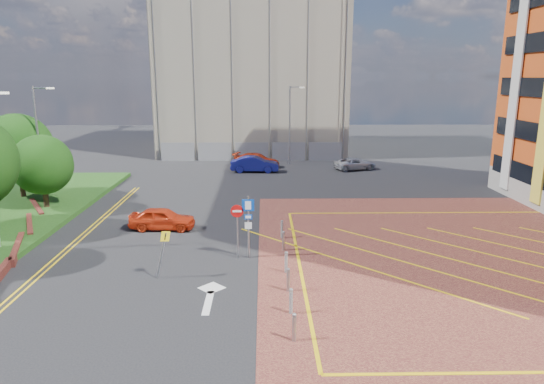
{
  "coord_description": "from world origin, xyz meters",
  "views": [
    {
      "loc": [
        1.26,
        -22.09,
        8.92
      ],
      "look_at": [
        1.71,
        2.69,
        3.0
      ],
      "focal_mm": 32.0,
      "sensor_mm": 36.0,
      "label": 1
    }
  ],
  "objects_px": {
    "tree_c": "(42,165)",
    "warning_sign": "(163,248)",
    "car_blue_back": "(255,164)",
    "sign_cluster": "(244,221)",
    "car_red_back": "(256,160)",
    "lamp_left_far": "(39,139)",
    "lamp_back": "(291,122)",
    "car_red_left": "(162,218)",
    "tree_d": "(18,148)",
    "car_silver_back": "(355,164)"
  },
  "relations": [
    {
      "from": "car_blue_back",
      "to": "car_silver_back",
      "type": "distance_m",
      "value": 9.88
    },
    {
      "from": "lamp_back",
      "to": "car_red_back",
      "type": "bearing_deg",
      "value": -155.49
    },
    {
      "from": "car_blue_back",
      "to": "car_red_back",
      "type": "xyz_separation_m",
      "value": [
        0.13,
        2.77,
        -0.07
      ]
    },
    {
      "from": "lamp_left_far",
      "to": "car_red_back",
      "type": "height_order",
      "value": "lamp_left_far"
    },
    {
      "from": "lamp_back",
      "to": "warning_sign",
      "type": "bearing_deg",
      "value": -103.96
    },
    {
      "from": "tree_c",
      "to": "car_red_back",
      "type": "bearing_deg",
      "value": 49.37
    },
    {
      "from": "tree_c",
      "to": "tree_d",
      "type": "bearing_deg",
      "value": 135.0
    },
    {
      "from": "sign_cluster",
      "to": "car_silver_back",
      "type": "distance_m",
      "value": 25.68
    },
    {
      "from": "lamp_left_far",
      "to": "lamp_back",
      "type": "height_order",
      "value": "lamp_left_far"
    },
    {
      "from": "lamp_back",
      "to": "warning_sign",
      "type": "height_order",
      "value": "lamp_back"
    },
    {
      "from": "sign_cluster",
      "to": "car_red_left",
      "type": "distance_m",
      "value": 7.13
    },
    {
      "from": "tree_d",
      "to": "car_silver_back",
      "type": "height_order",
      "value": "tree_d"
    },
    {
      "from": "lamp_back",
      "to": "car_blue_back",
      "type": "distance_m",
      "value": 6.74
    },
    {
      "from": "lamp_left_far",
      "to": "car_red_back",
      "type": "xyz_separation_m",
      "value": [
        14.99,
        14.4,
        -3.98
      ]
    },
    {
      "from": "sign_cluster",
      "to": "car_blue_back",
      "type": "relative_size",
      "value": 0.7
    },
    {
      "from": "sign_cluster",
      "to": "car_red_back",
      "type": "relative_size",
      "value": 0.68
    },
    {
      "from": "tree_c",
      "to": "car_red_left",
      "type": "xyz_separation_m",
      "value": [
        8.7,
        -4.2,
        -2.53
      ]
    },
    {
      "from": "lamp_back",
      "to": "car_red_left",
      "type": "relative_size",
      "value": 2.06
    },
    {
      "from": "lamp_left_far",
      "to": "car_silver_back",
      "type": "bearing_deg",
      "value": 27.06
    },
    {
      "from": "warning_sign",
      "to": "tree_d",
      "type": "bearing_deg",
      "value": 132.39
    },
    {
      "from": "tree_c",
      "to": "car_blue_back",
      "type": "height_order",
      "value": "tree_c"
    },
    {
      "from": "sign_cluster",
      "to": "car_red_back",
      "type": "distance_m",
      "value": 25.45
    },
    {
      "from": "sign_cluster",
      "to": "tree_c",
      "type": "bearing_deg",
      "value": 146.84
    },
    {
      "from": "lamp_left_far",
      "to": "car_blue_back",
      "type": "bearing_deg",
      "value": 38.06
    },
    {
      "from": "car_blue_back",
      "to": "car_red_back",
      "type": "bearing_deg",
      "value": -0.59
    },
    {
      "from": "sign_cluster",
      "to": "car_red_back",
      "type": "xyz_separation_m",
      "value": [
        0.27,
        25.41,
        -1.27
      ]
    },
    {
      "from": "car_red_back",
      "to": "tree_c",
      "type": "bearing_deg",
      "value": 158.52
    },
    {
      "from": "car_blue_back",
      "to": "car_red_back",
      "type": "relative_size",
      "value": 0.97
    },
    {
      "from": "lamp_back",
      "to": "car_silver_back",
      "type": "bearing_deg",
      "value": -28.73
    },
    {
      "from": "tree_d",
      "to": "lamp_back",
      "type": "distance_m",
      "value": 25.47
    },
    {
      "from": "tree_d",
      "to": "car_blue_back",
      "type": "bearing_deg",
      "value": 32.12
    },
    {
      "from": "tree_c",
      "to": "lamp_back",
      "type": "bearing_deg",
      "value": 45.68
    },
    {
      "from": "lamp_left_far",
      "to": "warning_sign",
      "type": "relative_size",
      "value": 3.56
    },
    {
      "from": "car_red_left",
      "to": "car_silver_back",
      "type": "distance_m",
      "value": 24.1
    },
    {
      "from": "lamp_left_far",
      "to": "sign_cluster",
      "type": "relative_size",
      "value": 2.5
    },
    {
      "from": "car_red_back",
      "to": "car_red_left",
      "type": "bearing_deg",
      "value": -175.46
    },
    {
      "from": "warning_sign",
      "to": "car_blue_back",
      "type": "relative_size",
      "value": 0.49
    },
    {
      "from": "car_red_back",
      "to": "car_silver_back",
      "type": "xyz_separation_m",
      "value": [
        9.69,
        -1.79,
        -0.1
      ]
    },
    {
      "from": "car_blue_back",
      "to": "sign_cluster",
      "type": "bearing_deg",
      "value": -178.16
    },
    {
      "from": "tree_d",
      "to": "warning_sign",
      "type": "bearing_deg",
      "value": -47.61
    },
    {
      "from": "tree_c",
      "to": "warning_sign",
      "type": "distance_m",
      "value": 15.51
    },
    {
      "from": "lamp_back",
      "to": "tree_c",
      "type": "bearing_deg",
      "value": -134.32
    },
    {
      "from": "tree_c",
      "to": "car_blue_back",
      "type": "xyz_separation_m",
      "value": [
        13.93,
        13.63,
        -2.44
      ]
    },
    {
      "from": "lamp_left_far",
      "to": "car_blue_back",
      "type": "relative_size",
      "value": 1.75
    },
    {
      "from": "sign_cluster",
      "to": "car_red_back",
      "type": "bearing_deg",
      "value": 89.38
    },
    {
      "from": "lamp_left_far",
      "to": "car_red_back",
      "type": "distance_m",
      "value": 21.16
    },
    {
      "from": "car_red_left",
      "to": "car_red_back",
      "type": "height_order",
      "value": "car_red_back"
    },
    {
      "from": "lamp_back",
      "to": "car_blue_back",
      "type": "xyz_separation_m",
      "value": [
        -3.65,
        -4.37,
        -3.61
      ]
    },
    {
      "from": "car_red_left",
      "to": "warning_sign",
      "type": "bearing_deg",
      "value": -165.15
    },
    {
      "from": "warning_sign",
      "to": "car_red_back",
      "type": "relative_size",
      "value": 0.48
    }
  ]
}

